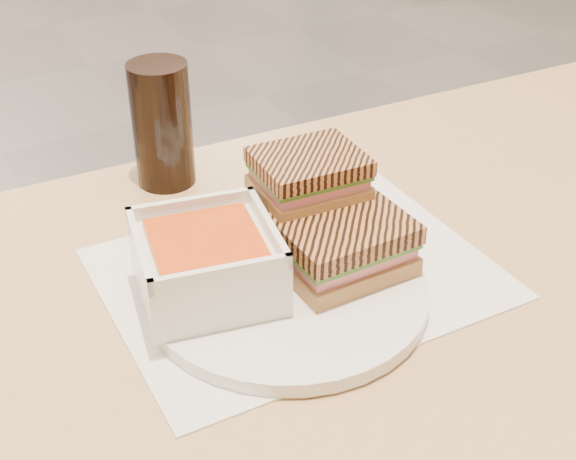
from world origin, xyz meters
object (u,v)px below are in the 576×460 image
soup_bowl (207,264)px  panini_lower (342,244)px  plate (288,292)px  main_table (392,348)px  cola_glass (162,125)px

soup_bowl → panini_lower: 0.14m
panini_lower → plate: bearing=-179.1°
main_table → soup_bowl: size_ratio=8.13×
plate → cola_glass: 0.29m
plate → soup_bowl: size_ratio=1.83×
soup_bowl → cola_glass: size_ratio=0.99×
main_table → panini_lower: bearing=172.6°
soup_bowl → cola_glass: 0.26m
soup_bowl → panini_lower: bearing=-12.8°
panini_lower → cola_glass: cola_glass is taller
main_table → soup_bowl: soup_bowl is taller
main_table → soup_bowl: 0.26m
soup_bowl → cola_glass: (0.05, 0.25, 0.03)m
soup_bowl → cola_glass: cola_glass is taller
plate → soup_bowl: soup_bowl is taller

